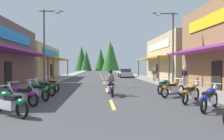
# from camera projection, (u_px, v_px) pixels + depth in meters

# --- Properties ---
(ground) EXTENTS (10.09, 96.89, 0.10)m
(ground) POSITION_uv_depth(u_px,v_px,m) (102.00, 77.00, 34.34)
(ground) COLOR #424244
(sidewalk_left) EXTENTS (2.57, 96.89, 0.12)m
(sidewalk_left) POSITION_uv_depth(u_px,v_px,m) (66.00, 76.00, 33.88)
(sidewalk_left) COLOR #9E9991
(sidewalk_left) RESTS_ON ground
(sidewalk_right) EXTENTS (2.57, 96.89, 0.12)m
(sidewalk_right) POSITION_uv_depth(u_px,v_px,m) (136.00, 76.00, 34.80)
(sidewalk_right) COLOR gray
(sidewalk_right) RESTS_ON ground
(centerline_dashes) EXTENTS (0.16, 70.60, 0.01)m
(centerline_dashes) POSITION_uv_depth(u_px,v_px,m) (101.00, 76.00, 36.47)
(centerline_dashes) COLOR #E0C64C
(centerline_dashes) RESTS_ON ground
(storefront_left_far) EXTENTS (7.92, 12.61, 4.74)m
(storefront_left_far) POSITION_uv_depth(u_px,v_px,m) (30.00, 62.00, 28.16)
(storefront_left_far) COLOR tan
(storefront_left_far) RESTS_ON ground
(storefront_right_far) EXTENTS (10.72, 12.04, 5.88)m
(storefront_right_far) POSITION_uv_depth(u_px,v_px,m) (189.00, 58.00, 26.66)
(storefront_right_far) COLOR tan
(storefront_right_far) RESTS_ON ground
(streetlamp_left) EXTENTS (2.11, 0.30, 6.79)m
(streetlamp_left) POSITION_uv_depth(u_px,v_px,m) (48.00, 37.00, 17.09)
(streetlamp_left) COLOR #474C51
(streetlamp_left) RESTS_ON ground
(streetlamp_right) EXTENTS (2.11, 0.30, 6.12)m
(streetlamp_right) POSITION_uv_depth(u_px,v_px,m) (169.00, 39.00, 15.50)
(streetlamp_right) COLOR #474C51
(streetlamp_right) RESTS_ON ground
(motorcycle_parked_right_1) EXTENTS (1.61, 1.55, 1.04)m
(motorcycle_parked_right_1) POSITION_uv_depth(u_px,v_px,m) (209.00, 98.00, 7.54)
(motorcycle_parked_right_1) COLOR black
(motorcycle_parked_right_1) RESTS_ON ground
(motorcycle_parked_right_2) EXTENTS (1.61, 1.56, 1.04)m
(motorcycle_parked_right_2) POSITION_uv_depth(u_px,v_px,m) (191.00, 92.00, 9.13)
(motorcycle_parked_right_2) COLOR black
(motorcycle_parked_right_2) RESTS_ON ground
(motorcycle_parked_right_3) EXTENTS (1.85, 1.25, 1.04)m
(motorcycle_parked_right_3) POSITION_uv_depth(u_px,v_px,m) (173.00, 88.00, 10.90)
(motorcycle_parked_right_3) COLOR black
(motorcycle_parked_right_3) RESTS_ON ground
(motorcycle_parked_right_4) EXTENTS (1.45, 1.71, 1.04)m
(motorcycle_parked_right_4) POSITION_uv_depth(u_px,v_px,m) (164.00, 86.00, 12.41)
(motorcycle_parked_right_4) COLOR black
(motorcycle_parked_right_4) RESTS_ON ground
(motorcycle_parked_left_0) EXTENTS (1.80, 1.32, 1.04)m
(motorcycle_parked_left_0) POSITION_uv_depth(u_px,v_px,m) (9.00, 102.00, 6.62)
(motorcycle_parked_left_0) COLOR black
(motorcycle_parked_left_0) RESTS_ON ground
(motorcycle_parked_left_1) EXTENTS (1.90, 1.16, 1.04)m
(motorcycle_parked_left_1) POSITION_uv_depth(u_px,v_px,m) (21.00, 94.00, 8.46)
(motorcycle_parked_left_1) COLOR black
(motorcycle_parked_left_1) RESTS_ON ground
(motorcycle_parked_left_2) EXTENTS (1.65, 1.52, 1.04)m
(motorcycle_parked_left_2) POSITION_uv_depth(u_px,v_px,m) (37.00, 90.00, 9.91)
(motorcycle_parked_left_2) COLOR black
(motorcycle_parked_left_2) RESTS_ON ground
(motorcycle_parked_left_3) EXTENTS (1.72, 1.43, 1.04)m
(motorcycle_parked_left_3) POSITION_uv_depth(u_px,v_px,m) (44.00, 87.00, 11.43)
(motorcycle_parked_left_3) COLOR black
(motorcycle_parked_left_3) RESTS_ON ground
(motorcycle_parked_left_4) EXTENTS (1.47, 1.69, 1.04)m
(motorcycle_parked_left_4) POSITION_uv_depth(u_px,v_px,m) (52.00, 84.00, 13.35)
(motorcycle_parked_left_4) COLOR black
(motorcycle_parked_left_4) RESTS_ON ground
(rider_cruising_lead) EXTENTS (0.60, 2.14, 1.57)m
(rider_cruising_lead) POSITION_uv_depth(u_px,v_px,m) (110.00, 84.00, 11.43)
(rider_cruising_lead) COLOR black
(rider_cruising_lead) RESTS_ON ground
(pedestrian_by_shop) EXTENTS (0.39, 0.52, 1.74)m
(pedestrian_by_shop) POSITION_uv_depth(u_px,v_px,m) (185.00, 75.00, 16.12)
(pedestrian_by_shop) COLOR #726659
(pedestrian_by_shop) RESTS_ON ground
(pedestrian_browsing) EXTENTS (0.57, 0.28, 1.57)m
(pedestrian_browsing) POSITION_uv_depth(u_px,v_px,m) (154.00, 74.00, 21.60)
(pedestrian_browsing) COLOR #B2A599
(pedestrian_browsing) RESTS_ON ground
(parked_car_curbside) EXTENTS (2.15, 4.34, 1.40)m
(parked_car_curbside) POSITION_uv_depth(u_px,v_px,m) (125.00, 73.00, 31.60)
(parked_car_curbside) COLOR silver
(parked_car_curbside) RESTS_ON ground
(treeline_backdrop) EXTENTS (19.90, 13.01, 12.86)m
(treeline_backdrop) POSITION_uv_depth(u_px,v_px,m) (102.00, 58.00, 84.16)
(treeline_backdrop) COLOR #2B6723
(treeline_backdrop) RESTS_ON ground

